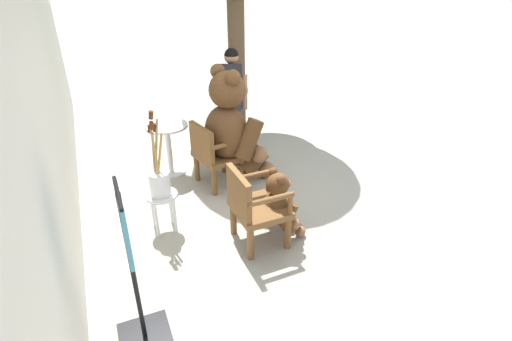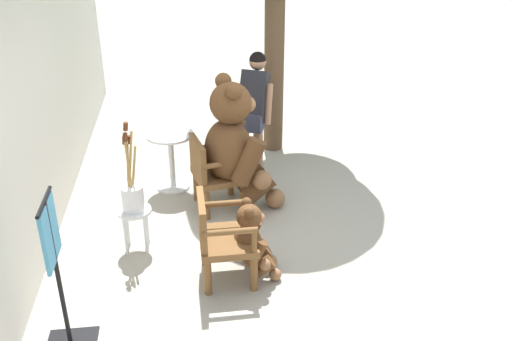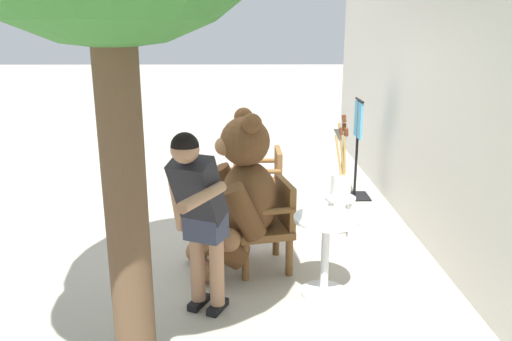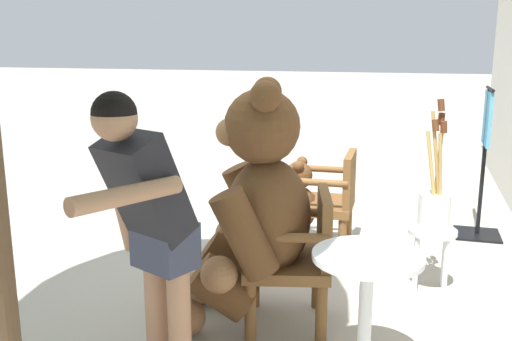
# 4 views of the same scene
# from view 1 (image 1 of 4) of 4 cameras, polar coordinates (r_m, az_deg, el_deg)

# --- Properties ---
(ground_plane) EXTENTS (60.00, 60.00, 0.00)m
(ground_plane) POSITION_cam_1_polar(r_m,az_deg,el_deg) (5.05, 3.35, -3.96)
(ground_plane) COLOR #A8A091
(back_wall) EXTENTS (10.00, 0.16, 2.80)m
(back_wall) POSITION_cam_1_polar(r_m,az_deg,el_deg) (4.04, -28.43, 6.22)
(back_wall) COLOR silver
(back_wall) RESTS_ON ground
(wooden_chair_left) EXTENTS (0.57, 0.53, 0.86)m
(wooden_chair_left) POSITION_cam_1_polar(r_m,az_deg,el_deg) (4.06, -0.22, -4.97)
(wooden_chair_left) COLOR brown
(wooden_chair_left) RESTS_ON ground
(wooden_chair_right) EXTENTS (0.66, 0.63, 0.86)m
(wooden_chair_right) POSITION_cam_1_polar(r_m,az_deg,el_deg) (5.16, -6.00, 2.55)
(wooden_chair_right) COLOR brown
(wooden_chair_right) RESTS_ON ground
(teddy_bear_large) EXTENTS (0.96, 0.96, 1.54)m
(teddy_bear_large) POSITION_cam_1_polar(r_m,az_deg,el_deg) (5.14, -3.49, 6.15)
(teddy_bear_large) COLOR brown
(teddy_bear_large) RESTS_ON ground
(teddy_bear_small) EXTENTS (0.48, 0.45, 0.80)m
(teddy_bear_small) POSITION_cam_1_polar(r_m,az_deg,el_deg) (4.20, 3.36, -4.94)
(teddy_bear_small) COLOR brown
(teddy_bear_small) RESTS_ON ground
(person_visitor) EXTENTS (0.84, 0.48, 1.54)m
(person_visitor) POSITION_cam_1_polar(r_m,az_deg,el_deg) (5.92, -3.53, 10.79)
(person_visitor) COLOR black
(person_visitor) RESTS_ON ground
(white_stool) EXTENTS (0.34, 0.34, 0.46)m
(white_stool) POSITION_cam_1_polar(r_m,az_deg,el_deg) (4.42, -13.22, -4.46)
(white_stool) COLOR silver
(white_stool) RESTS_ON ground
(brush_bucket) EXTENTS (0.22, 0.22, 0.92)m
(brush_bucket) POSITION_cam_1_polar(r_m,az_deg,el_deg) (4.27, -13.65, -1.13)
(brush_bucket) COLOR white
(brush_bucket) RESTS_ON white_stool
(round_side_table) EXTENTS (0.56, 0.56, 0.72)m
(round_side_table) POSITION_cam_1_polar(r_m,az_deg,el_deg) (5.55, -12.40, 3.78)
(round_side_table) COLOR silver
(round_side_table) RESTS_ON ground
(clothing_display_stand) EXTENTS (0.44, 0.40, 1.36)m
(clothing_display_stand) POSITION_cam_1_polar(r_m,az_deg,el_deg) (3.07, -17.29, -13.14)
(clothing_display_stand) COLOR black
(clothing_display_stand) RESTS_ON ground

